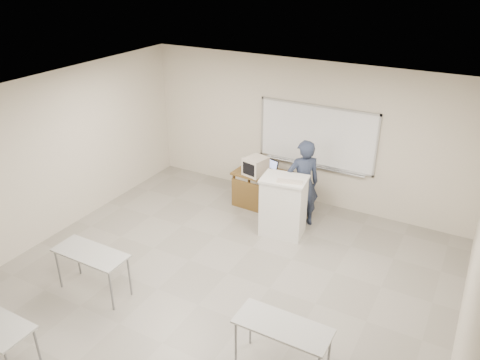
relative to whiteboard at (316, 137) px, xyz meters
The scene contains 10 objects.
floor 4.25m from the whiteboard, 94.32° to the right, with size 7.00×8.00×0.01m, color gray.
whiteboard is the anchor object (origin of this frame).
student_desks 5.39m from the whiteboard, 93.23° to the right, with size 4.40×2.20×0.73m.
instructor_desk 1.40m from the whiteboard, 131.91° to the right, with size 1.47×0.74×0.75m.
podium 1.72m from the whiteboard, 91.36° to the right, with size 0.82×0.60×1.16m.
crt_monitor 1.36m from the whiteboard, 140.49° to the right, with size 0.40×0.44×0.38m.
laptop 1.17m from the whiteboard, 147.26° to the right, with size 0.31×0.28×0.23m.
mouse 1.07m from the whiteboard, 128.98° to the right, with size 0.10×0.06×0.04m, color #999AA1.
keyboard 1.62m from the whiteboard, 85.85° to the right, with size 0.46×0.15×0.03m, color beige.
presenter 1.17m from the whiteboard, 81.61° to the right, with size 0.64×0.42×1.76m, color black.
Camera 1 is at (3.25, -4.57, 4.80)m, focal length 35.00 mm.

